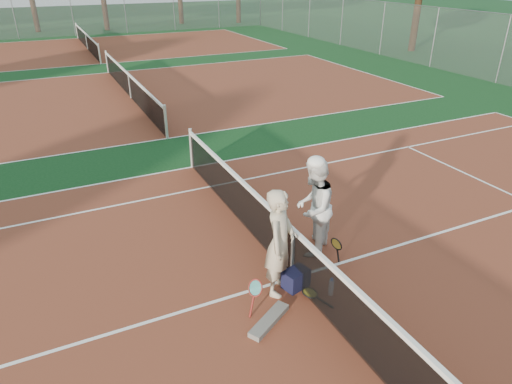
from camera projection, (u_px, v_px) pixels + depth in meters
ground at (292, 278)px, 8.06m from camera, size 130.00×130.00×0.00m
court_main at (292, 278)px, 8.06m from camera, size 23.77×10.97×0.01m
court_far_a at (131, 98)px, 18.95m from camera, size 23.77×10.97×0.01m
court_far_b at (88, 49)px, 29.84m from camera, size 23.77×10.97×0.01m
net_main at (293, 254)px, 7.83m from camera, size 0.10×10.98×1.02m
net_far_a at (130, 86)px, 18.72m from camera, size 0.10×10.98×1.02m
net_far_b at (87, 41)px, 29.62m from camera, size 0.10×10.98×1.02m
fence_back at (72, 15)px, 34.82m from camera, size 32.00×0.06×3.00m
player_a at (280, 243)px, 7.36m from camera, size 0.81×0.81×1.89m
player_b at (314, 207)px, 8.41m from camera, size 1.17×1.16×1.91m
racket_red at (255, 296)px, 7.22m from camera, size 0.40×0.40×0.55m
racket_black_held at (336, 252)px, 8.29m from camera, size 0.28×0.32×0.58m
racket_spare at (310, 294)px, 7.61m from camera, size 0.48×0.66×0.10m
sports_bag_navy at (296, 279)px, 7.78m from camera, size 0.49×0.40×0.34m
sports_bag_purple at (298, 276)px, 7.91m from camera, size 0.36×0.31×0.25m
net_cover_canvas at (269, 320)px, 7.04m from camera, size 0.86×0.62×0.09m
water_bottle at (331, 287)px, 7.60m from camera, size 0.09×0.09×0.30m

